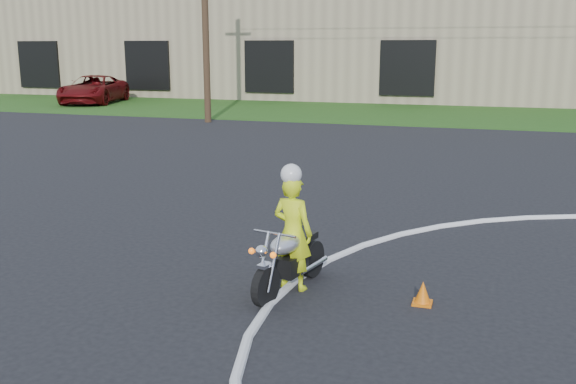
% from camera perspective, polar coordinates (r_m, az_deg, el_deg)
% --- Properties ---
extents(grass_strip, '(120.00, 10.00, 0.02)m').
position_cam_1_polar(grass_strip, '(31.44, 23.95, 5.97)').
color(grass_strip, '#1E4714').
rests_on(grass_strip, ground).
extents(primary_motorcycle, '(0.73, 1.72, 0.91)m').
position_cam_1_polar(primary_motorcycle, '(8.42, 0.12, -6.00)').
color(primary_motorcycle, black).
rests_on(primary_motorcycle, ground).
extents(rider_primary_grp, '(0.63, 0.49, 1.70)m').
position_cam_1_polar(rider_primary_grp, '(8.43, 0.41, -3.32)').
color(rider_primary_grp, '#D1E718').
rests_on(rider_primary_grp, ground).
extents(pickup_grp, '(3.83, 6.08, 1.56)m').
position_cam_1_polar(pickup_grp, '(38.29, -16.90, 8.72)').
color(pickup_grp, '#5E0A0D').
rests_on(pickup_grp, ground).
extents(warehouse, '(41.00, 17.00, 8.30)m').
position_cam_1_polar(warehouse, '(46.40, -0.74, 14.06)').
color(warehouse, tan).
rests_on(warehouse, ground).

